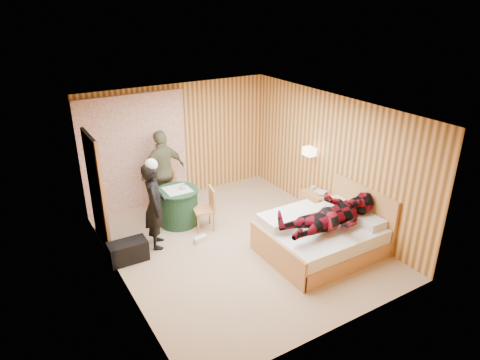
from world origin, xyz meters
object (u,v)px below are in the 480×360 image
wall_lamp (309,151)px  chair_near (207,206)px  chair_far (166,186)px  woman_standing (155,206)px  duffel_bag (128,251)px  bed (321,236)px  man_on_bed (334,208)px  nightstand (316,204)px  man_at_table (163,171)px  round_table (178,206)px

wall_lamp → chair_near: 2.30m
chair_far → woman_standing: woman_standing is taller
duffel_bag → chair_near: bearing=11.5°
bed → chair_far: (-1.69, 2.88, 0.24)m
man_on_bed → chair_far: bearing=118.8°
wall_lamp → nightstand: size_ratio=0.46×
chair_near → man_at_table: (-0.40, 1.16, 0.38)m
man_at_table → man_on_bed: 3.59m
wall_lamp → duffel_bag: (-3.77, 0.08, -1.12)m
man_at_table → chair_far: bearing=113.5°
round_table → chair_near: size_ratio=0.99×
duffel_bag → man_on_bed: bearing=-28.1°
chair_far → man_on_bed: 3.57m
chair_far → nightstand: bearing=-17.9°
chair_far → round_table: bearing=-73.0°
round_table → duffel_bag: (-1.26, -0.78, -0.19)m
nightstand → chair_near: (-2.07, 0.73, 0.20)m
round_table → wall_lamp: bearing=-18.8°
nightstand → woman_standing: size_ratio=0.36×
chair_near → wall_lamp: bearing=92.5°
man_at_table → duffel_bag: bearing=36.4°
bed → nightstand: bearing=53.8°
chair_near → man_on_bed: (1.34, -1.98, 0.47)m
woman_standing → man_on_bed: (2.40, -1.90, 0.16)m
nightstand → chair_near: chair_near is taller
chair_far → man_on_bed: (1.71, -3.11, 0.41)m
chair_near → duffel_bag: (-1.66, -0.30, -0.30)m
man_on_bed → nightstand: bearing=59.8°
wall_lamp → bed: (-0.80, -1.38, -1.00)m
wall_lamp → chair_near: size_ratio=0.31×
man_at_table → woman_standing: bearing=49.3°
chair_far → duffel_bag: bearing=-112.8°
chair_near → nightstand: bearing=83.3°
man_on_bed → man_at_table: bearing=118.9°
round_table → woman_standing: size_ratio=0.52×
round_table → man_on_bed: size_ratio=0.46×
wall_lamp → woman_standing: bearing=174.7°
bed → woman_standing: woman_standing is taller
wall_lamp → man_on_bed: bearing=-115.7°
chair_near → man_on_bed: 2.44m
wall_lamp → chair_near: (-2.11, 0.38, -0.82)m
bed → duffel_bag: bed is taller
nightstand → man_on_bed: size_ratio=0.32×
chair_near → man_at_table: man_at_table is taller
chair_far → chair_near: 1.19m
chair_far → chair_near: chair_far is taller
bed → woman_standing: size_ratio=1.24×
duffel_bag → man_at_table: man_at_table is taller
nightstand → woman_standing: bearing=168.3°
chair_far → duffel_bag: chair_far is taller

